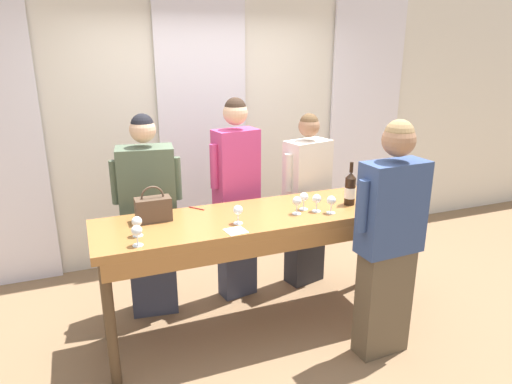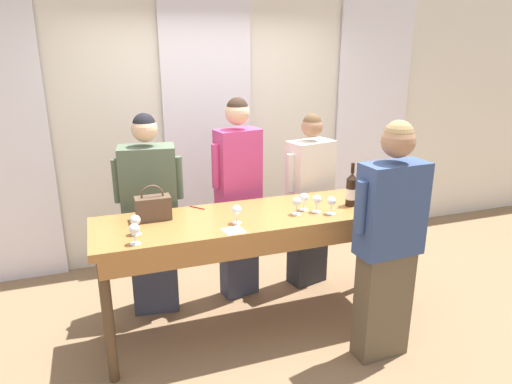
{
  "view_description": "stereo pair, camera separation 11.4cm",
  "coord_description": "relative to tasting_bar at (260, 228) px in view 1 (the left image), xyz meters",
  "views": [
    {
      "loc": [
        -1.2,
        -2.98,
        2.17
      ],
      "look_at": [
        0.0,
        0.07,
        1.12
      ],
      "focal_mm": 32.0,
      "sensor_mm": 36.0,
      "label": 1
    },
    {
      "loc": [
        -1.09,
        -3.02,
        2.17
      ],
      "look_at": [
        0.0,
        0.07,
        1.12
      ],
      "focal_mm": 32.0,
      "sensor_mm": 36.0,
      "label": 2
    }
  ],
  "objects": [
    {
      "name": "guest_pink_top",
      "position": [
        0.01,
        0.58,
        0.07
      ],
      "size": [
        0.48,
        0.27,
        1.78
      ],
      "color": "#383D51",
      "rests_on": "ground_plane"
    },
    {
      "name": "curtain_panel_center",
      "position": [
        0.0,
        1.55,
        0.47
      ],
      "size": [
        0.91,
        0.03,
        2.69
      ],
      "color": "white",
      "rests_on": "ground_plane"
    },
    {
      "name": "wine_glass_back_left",
      "position": [
        0.85,
        -0.24,
        0.2
      ],
      "size": [
        0.07,
        0.07,
        0.14
      ],
      "color": "white",
      "rests_on": "tasting_bar"
    },
    {
      "name": "wine_glass_center_left",
      "position": [
        0.5,
        -0.17,
        0.2
      ],
      "size": [
        0.07,
        0.07,
        0.14
      ],
      "color": "white",
      "rests_on": "tasting_bar"
    },
    {
      "name": "wine_glass_back_mid",
      "position": [
        -0.91,
        -0.08,
        0.2
      ],
      "size": [
        0.07,
        0.07,
        0.14
      ],
      "color": "white",
      "rests_on": "tasting_bar"
    },
    {
      "name": "ground_plane",
      "position": [
        0.0,
        0.02,
        -0.87
      ],
      "size": [
        18.0,
        18.0,
        0.0
      ],
      "primitive_type": "plane",
      "color": "#846647"
    },
    {
      "name": "pen",
      "position": [
        -0.41,
        0.3,
        0.11
      ],
      "size": [
        0.1,
        0.11,
        0.01
      ],
      "color": "maroon",
      "rests_on": "tasting_bar"
    },
    {
      "name": "wine_glass_front_mid",
      "position": [
        -0.93,
        -0.23,
        0.2
      ],
      "size": [
        0.07,
        0.07,
        0.14
      ],
      "color": "white",
      "rests_on": "tasting_bar"
    },
    {
      "name": "tasting_bar",
      "position": [
        0.0,
        0.0,
        0.0
      ],
      "size": [
        2.43,
        0.68,
        0.97
      ],
      "color": "#9E6633",
      "rests_on": "ground_plane"
    },
    {
      "name": "wine_glass_near_host",
      "position": [
        0.35,
        -0.02,
        0.2
      ],
      "size": [
        0.07,
        0.07,
        0.14
      ],
      "color": "white",
      "rests_on": "tasting_bar"
    },
    {
      "name": "handbag",
      "position": [
        -0.76,
        0.17,
        0.2
      ],
      "size": [
        0.25,
        0.13,
        0.26
      ],
      "color": "brown",
      "rests_on": "tasting_bar"
    },
    {
      "name": "wine_glass_center_mid",
      "position": [
        0.93,
        -0.2,
        0.2
      ],
      "size": [
        0.07,
        0.07,
        0.14
      ],
      "color": "white",
      "rests_on": "tasting_bar"
    },
    {
      "name": "wine_glass_back_right",
      "position": [
        0.97,
        0.03,
        0.2
      ],
      "size": [
        0.07,
        0.07,
        0.14
      ],
      "color": "white",
      "rests_on": "tasting_bar"
    },
    {
      "name": "wine_glass_front_right",
      "position": [
        0.42,
        -0.09,
        0.2
      ],
      "size": [
        0.07,
        0.07,
        0.14
      ],
      "color": "white",
      "rests_on": "tasting_bar"
    },
    {
      "name": "curtain_panel_right",
      "position": [
        1.95,
        1.55,
        0.47
      ],
      "size": [
        0.91,
        0.03,
        2.69
      ],
      "color": "white",
      "rests_on": "ground_plane"
    },
    {
      "name": "host_pouring",
      "position": [
        0.72,
        -0.59,
        0.03
      ],
      "size": [
        0.57,
        0.24,
        1.73
      ],
      "color": "brown",
      "rests_on": "ground_plane"
    },
    {
      "name": "guest_olive_jacket",
      "position": [
        -0.74,
        0.58,
        -0.02
      ],
      "size": [
        0.55,
        0.32,
        1.69
      ],
      "color": "#383D51",
      "rests_on": "ground_plane"
    },
    {
      "name": "guest_cream_sweater",
      "position": [
        0.69,
        0.58,
        -0.04
      ],
      "size": [
        0.51,
        0.32,
        1.62
      ],
      "color": "#28282D",
      "rests_on": "ground_plane"
    },
    {
      "name": "wall_back",
      "position": [
        0.0,
        1.62,
        0.53
      ],
      "size": [
        12.0,
        0.06,
        2.8
      ],
      "color": "silver",
      "rests_on": "ground_plane"
    },
    {
      "name": "napkin",
      "position": [
        -0.28,
        -0.24,
        0.11
      ],
      "size": [
        0.15,
        0.15,
        0.0
      ],
      "color": "white",
      "rests_on": "tasting_bar"
    },
    {
      "name": "wine_glass_front_left",
      "position": [
        -0.21,
        -0.11,
        0.2
      ],
      "size": [
        0.07,
        0.07,
        0.14
      ],
      "color": "white",
      "rests_on": "tasting_bar"
    },
    {
      "name": "wine_bottle",
      "position": [
        0.74,
        -0.04,
        0.23
      ],
      "size": [
        0.09,
        0.09,
        0.34
      ],
      "color": "black",
      "rests_on": "tasting_bar"
    },
    {
      "name": "wine_glass_center_right",
      "position": [
        0.26,
        -0.09,
        0.2
      ],
      "size": [
        0.07,
        0.07,
        0.14
      ],
      "color": "white",
      "rests_on": "tasting_bar"
    }
  ]
}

